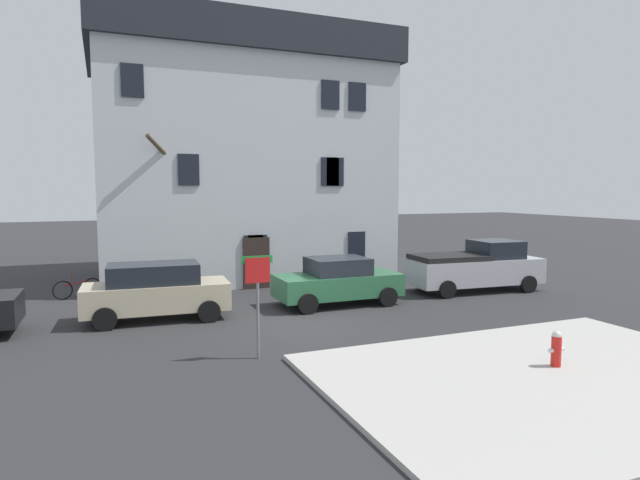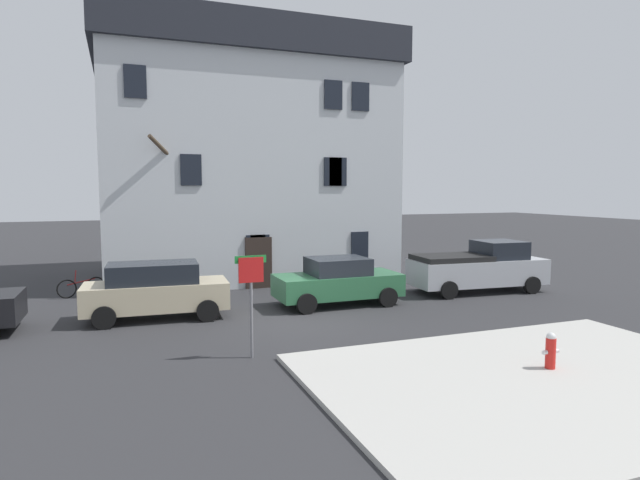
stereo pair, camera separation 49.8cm
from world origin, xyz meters
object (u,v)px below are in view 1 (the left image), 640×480
(building_main, at_px, (239,156))
(fire_hydrant, at_px, (556,348))
(tree_bare_near, at_px, (146,193))
(car_green_sedan, at_px, (338,281))
(car_beige_wagon, at_px, (156,291))
(bicycle_leaning, at_px, (78,288))
(street_sign_pole, at_px, (258,287))
(tree_bare_mid, at_px, (191,208))
(pickup_truck_silver, at_px, (476,267))

(building_main, xyz_separation_m, fire_hydrant, (3.14, -16.39, -5.09))
(building_main, height_order, tree_bare_near, building_main)
(car_green_sedan, bearing_deg, car_beige_wagon, 178.63)
(tree_bare_near, distance_m, bicycle_leaning, 4.41)
(fire_hydrant, distance_m, bicycle_leaning, 16.43)
(tree_bare_near, xyz_separation_m, fire_hydrant, (7.63, -13.40, -3.36))
(building_main, distance_m, car_green_sedan, 9.64)
(car_beige_wagon, xyz_separation_m, street_sign_pole, (1.90, -4.89, 0.83))
(tree_bare_mid, distance_m, street_sign_pole, 10.87)
(fire_hydrant, xyz_separation_m, street_sign_pole, (-5.90, 3.40, 1.22))
(building_main, distance_m, fire_hydrant, 17.45)
(car_green_sedan, distance_m, street_sign_pole, 6.42)
(car_green_sedan, xyz_separation_m, pickup_truck_silver, (6.15, 0.24, 0.13))
(tree_bare_near, distance_m, car_green_sedan, 8.50)
(fire_hydrant, xyz_separation_m, bicycle_leaning, (-10.21, 12.87, -0.17))
(bicycle_leaning, bearing_deg, car_beige_wagon, -62.12)
(car_green_sedan, relative_size, street_sign_pole, 1.76)
(tree_bare_mid, bearing_deg, fire_hydrant, -67.85)
(car_green_sedan, xyz_separation_m, street_sign_pole, (-4.22, -4.75, 0.92))
(bicycle_leaning, bearing_deg, building_main, 26.49)
(tree_bare_near, xyz_separation_m, bicycle_leaning, (-2.58, -0.53, -3.53))
(street_sign_pole, bearing_deg, tree_bare_near, 99.83)
(car_green_sedan, bearing_deg, pickup_truck_silver, 2.19)
(tree_bare_near, bearing_deg, fire_hydrant, -60.35)
(pickup_truck_silver, distance_m, fire_hydrant, 9.51)
(car_green_sedan, bearing_deg, tree_bare_mid, 124.19)
(tree_bare_mid, bearing_deg, tree_bare_near, -157.63)
(car_green_sedan, relative_size, pickup_truck_silver, 0.80)
(street_sign_pole, relative_size, bicycle_leaning, 1.48)
(bicycle_leaning, bearing_deg, car_green_sedan, -28.94)
(building_main, height_order, tree_bare_mid, building_main)
(building_main, xyz_separation_m, tree_bare_near, (-4.49, -3.00, -1.72))
(car_green_sedan, bearing_deg, fire_hydrant, -78.36)
(tree_bare_near, bearing_deg, tree_bare_mid, 22.37)
(tree_bare_near, relative_size, pickup_truck_silver, 1.43)
(building_main, bearing_deg, street_sign_pole, -101.98)
(pickup_truck_silver, bearing_deg, street_sign_pole, -154.32)
(pickup_truck_silver, bearing_deg, car_green_sedan, -177.81)
(car_beige_wagon, height_order, pickup_truck_silver, pickup_truck_silver)
(building_main, height_order, fire_hydrant, building_main)
(tree_bare_near, relative_size, car_beige_wagon, 1.76)
(street_sign_pole, bearing_deg, car_green_sedan, 48.38)
(tree_bare_near, bearing_deg, building_main, 33.72)
(tree_bare_near, bearing_deg, street_sign_pole, -80.17)
(tree_bare_mid, bearing_deg, car_beige_wagon, -109.06)
(tree_bare_near, height_order, pickup_truck_silver, tree_bare_near)
(car_green_sedan, bearing_deg, street_sign_pole, -131.62)
(fire_hydrant, relative_size, street_sign_pole, 0.32)
(street_sign_pole, bearing_deg, bicycle_leaning, 114.51)
(building_main, bearing_deg, pickup_truck_silver, -46.48)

